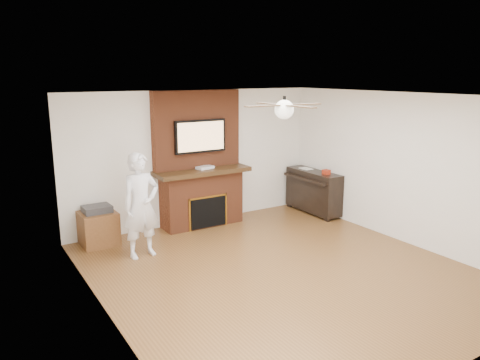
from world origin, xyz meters
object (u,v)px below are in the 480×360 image
fireplace (200,173)px  person (141,205)px  piano (313,191)px  side_table (98,227)px

fireplace → person: fireplace is taller
fireplace → piano: (2.29, -0.55, -0.53)m
fireplace → side_table: fireplace is taller
side_table → piano: size_ratio=0.50×
fireplace → person: bearing=-147.5°
fireplace → person: size_ratio=1.53×
piano → person: bearing=-173.7°
person → piano: 3.82m
side_table → fireplace: bearing=0.8°
fireplace → person: 1.78m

